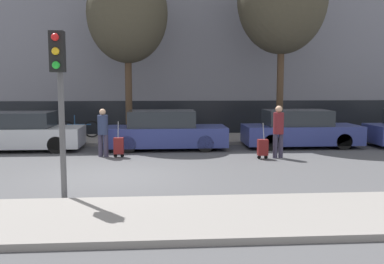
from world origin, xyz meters
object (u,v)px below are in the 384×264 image
at_px(parked_car_0, 25,132).
at_px(bare_tree_down_street, 127,14).
at_px(parked_car_1, 165,131).
at_px(trolley_left, 119,146).
at_px(pedestrian_left, 103,130).
at_px(pedestrian_right, 278,128).
at_px(trolley_right, 263,147).
at_px(parked_car_2, 300,130).
at_px(traffic_light, 59,81).
at_px(parked_bicycle, 79,129).

distance_m(parked_car_0, bare_tree_down_street, 6.14).
distance_m(parked_car_1, trolley_left, 2.27).
height_order(pedestrian_left, bare_tree_down_street, bare_tree_down_street).
xyz_separation_m(trolley_left, pedestrian_right, (5.19, -0.51, 0.59)).
relative_size(trolley_left, trolley_right, 1.02).
distance_m(parked_car_0, parked_car_2, 10.20).
height_order(parked_car_0, bare_tree_down_street, bare_tree_down_street).
distance_m(parked_car_2, trolley_right, 3.18).
bearing_deg(pedestrian_right, parked_car_2, 44.39).
distance_m(trolley_right, traffic_light, 7.35).
height_order(parked_car_2, trolley_right, parked_car_2).
bearing_deg(parked_car_0, parked_car_1, -1.46).
xyz_separation_m(parked_car_2, pedestrian_left, (-7.20, -1.63, 0.24)).
xyz_separation_m(parked_car_1, parked_bicycle, (-3.63, 2.75, -0.18)).
bearing_deg(trolley_right, parked_car_2, 50.24).
bearing_deg(parked_bicycle, parked_car_2, -16.48).
height_order(trolley_right, traffic_light, traffic_light).
xyz_separation_m(trolley_left, bare_tree_down_street, (0.08, 3.76, 4.83)).
bearing_deg(pedestrian_left, parked_car_2, -149.10).
relative_size(parked_car_1, pedestrian_right, 2.57).
bearing_deg(parked_car_2, pedestrian_right, -122.78).
bearing_deg(parked_car_2, bare_tree_down_street, 163.45).
bearing_deg(parked_bicycle, traffic_light, -81.51).
distance_m(trolley_left, pedestrian_right, 5.25).
relative_size(trolley_left, bare_tree_down_street, 0.17).
height_order(parked_car_2, pedestrian_right, pedestrian_right).
bearing_deg(trolley_left, parked_car_2, 15.10).
relative_size(parked_car_2, pedestrian_left, 2.73).
distance_m(parked_car_2, bare_tree_down_street, 8.25).
height_order(pedestrian_left, traffic_light, traffic_light).
relative_size(pedestrian_left, bare_tree_down_street, 0.22).
bearing_deg(parked_bicycle, pedestrian_left, -69.74).
bearing_deg(traffic_light, pedestrian_right, 39.28).
bearing_deg(parked_car_2, parked_car_1, -178.20).
distance_m(parked_car_0, traffic_light, 7.83).
distance_m(pedestrian_right, trolley_right, 0.81).
distance_m(trolley_left, bare_tree_down_street, 6.12).
xyz_separation_m(pedestrian_right, trolley_right, (-0.54, -0.12, -0.60)).
bearing_deg(pedestrian_right, pedestrian_left, 160.41).
relative_size(parked_car_1, bare_tree_down_street, 0.62).
bearing_deg(parked_car_0, pedestrian_right, -14.64).
xyz_separation_m(pedestrian_left, trolley_left, (0.52, -0.17, -0.52)).
distance_m(parked_car_0, pedestrian_left, 3.41).
xyz_separation_m(parked_car_0, trolley_left, (3.52, -1.77, -0.27)).
distance_m(parked_car_2, pedestrian_left, 7.39).
bearing_deg(trolley_left, bare_tree_down_street, 88.73).
xyz_separation_m(pedestrian_left, bare_tree_down_street, (0.61, 3.59, 4.31)).
relative_size(pedestrian_left, trolley_left, 1.34).
bearing_deg(bare_tree_down_street, parked_bicycle, 163.73).
bearing_deg(trolley_right, pedestrian_left, 171.22).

